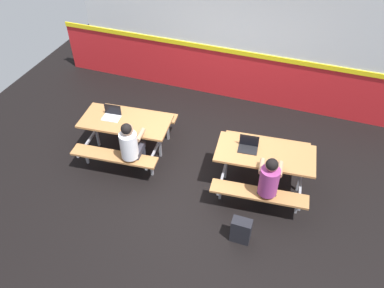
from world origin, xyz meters
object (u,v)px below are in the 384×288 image
(picnic_table_right, at_px, (264,160))
(laptop_silver, at_px, (112,115))
(picnic_table_left, at_px, (126,128))
(student_nearer, at_px, (131,144))
(student_further, at_px, (269,179))
(backpack_dark, at_px, (241,230))
(laptop_dark, at_px, (248,146))

(picnic_table_right, distance_m, laptop_silver, 2.85)
(picnic_table_left, relative_size, laptop_silver, 4.98)
(picnic_table_left, xyz_separation_m, student_nearer, (0.37, -0.52, 0.14))
(student_further, relative_size, backpack_dark, 2.74)
(picnic_table_left, height_order, picnic_table_right, same)
(student_nearer, height_order, backpack_dark, student_nearer)
(picnic_table_right, bearing_deg, laptop_dark, 178.30)
(student_further, bearing_deg, backpack_dark, -107.75)
(laptop_silver, relative_size, laptop_dark, 1.00)
(picnic_table_right, height_order, backpack_dark, picnic_table_right)
(picnic_table_left, bearing_deg, backpack_dark, -26.57)
(laptop_silver, height_order, backpack_dark, laptop_silver)
(picnic_table_left, relative_size, picnic_table_right, 1.00)
(student_nearer, xyz_separation_m, backpack_dark, (2.15, -0.73, -0.49))
(laptop_silver, bearing_deg, student_further, -10.64)
(student_nearer, bearing_deg, laptop_dark, 15.30)
(backpack_dark, bearing_deg, laptop_silver, 155.53)
(laptop_dark, xyz_separation_m, backpack_dark, (0.24, -1.25, -0.57))
(student_nearer, xyz_separation_m, student_further, (2.37, -0.03, 0.00))
(backpack_dark, bearing_deg, student_further, 72.25)
(picnic_table_right, relative_size, laptop_dark, 4.98)
(student_nearer, distance_m, backpack_dark, 2.32)
(laptop_silver, bearing_deg, picnic_table_left, -2.33)
(picnic_table_right, height_order, student_nearer, student_nearer)
(student_nearer, height_order, student_further, same)
(picnic_table_right, xyz_separation_m, backpack_dark, (-0.06, -1.25, -0.36))
(student_nearer, xyz_separation_m, laptop_dark, (1.91, 0.52, 0.08))
(backpack_dark, bearing_deg, student_nearer, 161.16)
(student_further, height_order, backpack_dark, student_further)
(student_nearer, xyz_separation_m, laptop_silver, (-0.64, 0.53, 0.08))
(picnic_table_left, bearing_deg, laptop_silver, 177.67)
(student_nearer, distance_m, laptop_dark, 1.98)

